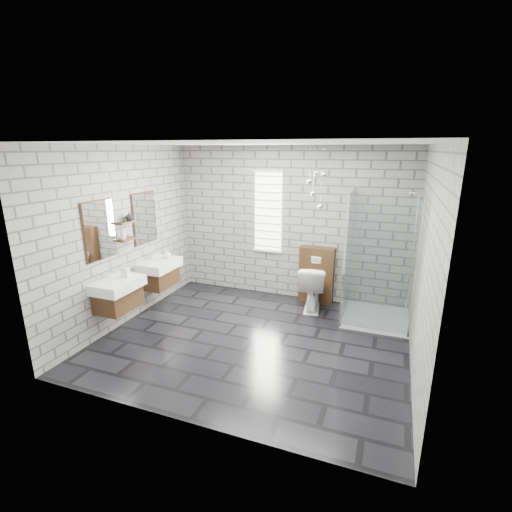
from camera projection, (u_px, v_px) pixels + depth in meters
The scene contains 20 objects.
floor at pixel (253, 340), 5.33m from camera, with size 4.20×3.60×0.02m, color black.
ceiling at pixel (253, 143), 4.57m from camera, with size 4.20×3.60×0.02m, color white.
wall_back at pixel (290, 224), 6.58m from camera, with size 4.20×0.02×2.70m, color gray.
wall_front at pixel (181, 298), 3.32m from camera, with size 4.20×0.02×2.70m, color gray.
wall_left at pixel (125, 236), 5.66m from camera, with size 0.02×3.60×2.70m, color gray.
wall_right at pixel (425, 266), 4.23m from camera, with size 0.02×3.60×2.70m, color gray.
vanity_left at pixel (116, 286), 5.29m from camera, with size 0.47×0.70×1.57m.
vanity_right at pixel (158, 266), 6.20m from camera, with size 0.47×0.70×1.57m.
shelf_lower at pixel (127, 239), 5.60m from camera, with size 0.14×0.30×0.03m, color #422914.
shelf_upper at pixel (125, 222), 5.53m from camera, with size 0.14×0.30×0.03m, color #422914.
window at pixel (268, 212), 6.63m from camera, with size 0.56×0.05×1.48m.
cistern_panel at pixel (316, 275), 6.53m from camera, with size 0.60×0.20×1.00m, color #422914.
flush_plate at pixel (316, 260), 6.35m from camera, with size 0.18×0.01×0.12m, color silver.
shower_enclosure at pixel (371, 292), 5.74m from camera, with size 1.00×1.00×2.03m.
pendant_cluster at pixel (317, 185), 5.79m from camera, with size 0.29×0.24×0.98m.
toilet at pixel (312, 287), 6.27m from camera, with size 0.43×0.76×0.77m, color white.
soap_bottle_a at pixel (125, 270), 5.34m from camera, with size 0.09×0.09×0.20m, color #B2B2B2.
soap_bottle_b at pixel (167, 254), 6.26m from camera, with size 0.12×0.12×0.16m, color #B2B2B2.
soap_bottle_c at pixel (123, 233), 5.49m from camera, with size 0.08×0.08×0.20m, color #B2B2B2.
vase at pixel (129, 216), 5.58m from camera, with size 0.12×0.12×0.13m, color #B2B2B2.
Camera 1 is at (1.72, -4.46, 2.63)m, focal length 26.00 mm.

